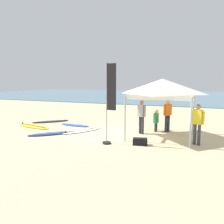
{
  "coord_description": "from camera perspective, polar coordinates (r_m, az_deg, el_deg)",
  "views": [
    {
      "loc": [
        4.35,
        -9.99,
        2.64
      ],
      "look_at": [
        -0.05,
        0.83,
        1.0
      ],
      "focal_mm": 35.37,
      "sensor_mm": 36.0,
      "label": 1
    }
  ],
  "objects": [
    {
      "name": "surfboard_yellow",
      "position": [
        13.69,
        -19.69,
        -3.45
      ],
      "size": [
        2.67,
        1.26,
        0.19
      ],
      "color": "yellow",
      "rests_on": "ground"
    },
    {
      "name": "canopy_tent",
      "position": [
        10.5,
        12.93,
        6.4
      ],
      "size": [
        2.83,
        2.83,
        2.75
      ],
      "color": "#B7B7BC",
      "rests_on": "ground"
    },
    {
      "name": "sea",
      "position": [
        41.66,
        16.11,
        4.1
      ],
      "size": [
        80.0,
        36.0,
        0.1
      ],
      "primitive_type": "cube",
      "color": "#568499",
      "rests_on": "ground"
    },
    {
      "name": "surfboard_navy",
      "position": [
        11.49,
        -15.33,
        -5.39
      ],
      "size": [
        2.08,
        2.04,
        0.19
      ],
      "color": "navy",
      "rests_on": "ground"
    },
    {
      "name": "person_green",
      "position": [
        11.82,
        11.32,
        -1.83
      ],
      "size": [
        0.23,
        0.55,
        1.2
      ],
      "color": "#2D2D33",
      "rests_on": "ground"
    },
    {
      "name": "surfboard_blue",
      "position": [
        13.39,
        -9.55,
        -3.34
      ],
      "size": [
        1.98,
        0.68,
        0.19
      ],
      "color": "blue",
      "rests_on": "ground"
    },
    {
      "name": "ground_plane",
      "position": [
        11.21,
        -1.39,
        -5.63
      ],
      "size": [
        80.0,
        80.0,
        0.0
      ],
      "primitive_type": "plane",
      "color": "beige"
    },
    {
      "name": "person_yellow",
      "position": [
        9.76,
        21.23,
        -2.3
      ],
      "size": [
        0.53,
        0.32,
        1.71
      ],
      "color": "#383842",
      "rests_on": "ground"
    },
    {
      "name": "surfboard_white",
      "position": [
        11.82,
        -7.9,
        -4.81
      ],
      "size": [
        1.68,
        2.31,
        0.19
      ],
      "color": "white",
      "rests_on": "ground"
    },
    {
      "name": "person_orange",
      "position": [
        11.8,
        14.17,
        -0.3
      ],
      "size": [
        0.39,
        0.45,
        1.71
      ],
      "color": "#2D2D33",
      "rests_on": "ground"
    },
    {
      "name": "gear_bag_near_tent",
      "position": [
        9.34,
        7.26,
        -7.59
      ],
      "size": [
        0.66,
        0.46,
        0.28
      ],
      "primitive_type": "cube",
      "rotation": [
        0.0,
        0.0,
        0.25
      ],
      "color": "black",
      "rests_on": "ground"
    },
    {
      "name": "person_grey",
      "position": [
        11.11,
        7.65,
        -0.63
      ],
      "size": [
        0.49,
        0.37,
        1.71
      ],
      "color": "#2D2D33",
      "rests_on": "ground"
    },
    {
      "name": "surfboard_black",
      "position": [
        14.94,
        -15.53,
        -2.35
      ],
      "size": [
        2.09,
        2.09,
        0.19
      ],
      "color": "black",
      "rests_on": "ground"
    },
    {
      "name": "banner_flag",
      "position": [
        9.12,
        -0.76,
        1.28
      ],
      "size": [
        0.6,
        0.36,
        3.4
      ],
      "color": "#99999E",
      "rests_on": "ground"
    }
  ]
}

